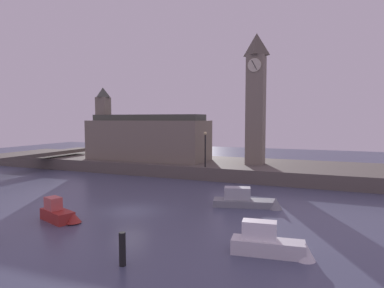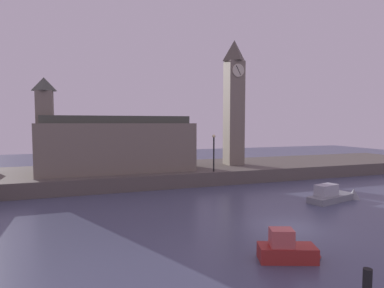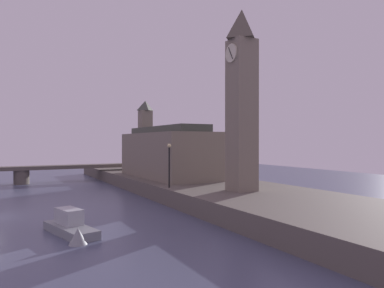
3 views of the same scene
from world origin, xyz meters
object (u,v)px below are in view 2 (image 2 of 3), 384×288
Objects in this scene: parliament_hall at (115,144)px; streetlamp at (214,149)px; clock_tower at (234,101)px; boat_cruiser_grey at (337,195)px; boat_dinghy_red at (290,249)px.

streetlamp is (10.14, -4.10, -0.46)m from parliament_hall.
parliament_hall is 4.02× the size of streetlamp.
boat_cruiser_grey is at bearing -79.15° from clock_tower.
streetlamp is 0.69× the size of boat_cruiser_grey.
boat_dinghy_red is at bearing -101.29° from streetlamp.
parliament_hall is 22.92m from boat_cruiser_grey.
clock_tower is 15.76m from parliament_hall.
boat_cruiser_grey is 14.34m from boat_dinghy_red.
parliament_hall is at bearing 105.66° from boat_dinghy_red.
streetlamp is 12.95m from boat_cruiser_grey.
boat_dinghy_red is (6.40, -22.83, -3.94)m from parliament_hall.
boat_dinghy_red is (-11.30, -8.83, 0.09)m from boat_cruiser_grey.
clock_tower is 0.96× the size of parliament_hall.
clock_tower is 17.48m from boat_cruiser_grey.
parliament_hall reaches higher than streetlamp.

